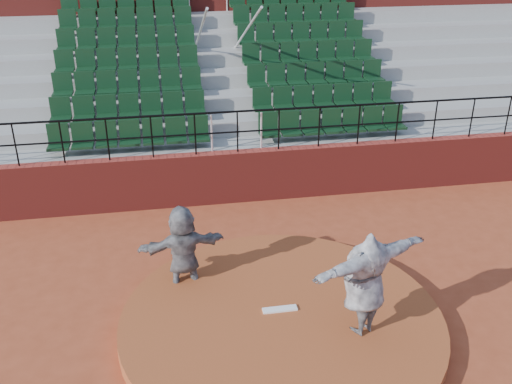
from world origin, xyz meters
The scene contains 9 objects.
ground centered at (0.00, 0.00, 0.00)m, with size 90.00×90.00×0.00m, color #9B4023.
pitchers_mound centered at (0.00, 0.00, 0.12)m, with size 5.50×5.50×0.25m, color #994722.
pitching_rubber centered at (0.00, 0.15, 0.27)m, with size 0.60×0.15×0.03m, color white.
boundary_wall centered at (0.00, 5.00, 0.65)m, with size 24.00×0.30×1.30m, color maroon.
wall_railing centered at (0.00, 5.00, 2.03)m, with size 24.04×0.05×1.03m.
seating_deck centered at (0.00, 8.64, 1.45)m, with size 24.00×5.97×4.63m.
press_box_facade centered at (0.00, 12.60, 3.55)m, with size 24.00×3.00×7.10m, color maroon.
pitcher centered at (1.19, -0.59, 1.16)m, with size 2.25×0.61×1.83m, color black.
fielder centered at (-1.55, 1.39, 0.87)m, with size 1.62×0.52×1.75m, color black.
Camera 1 is at (-1.81, -7.64, 6.33)m, focal length 40.00 mm.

